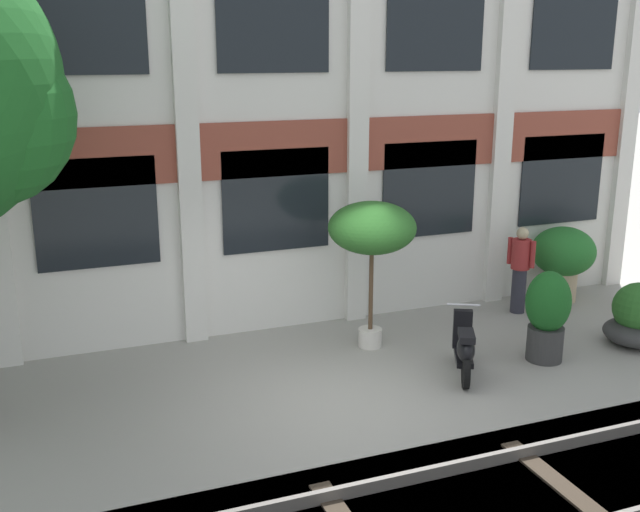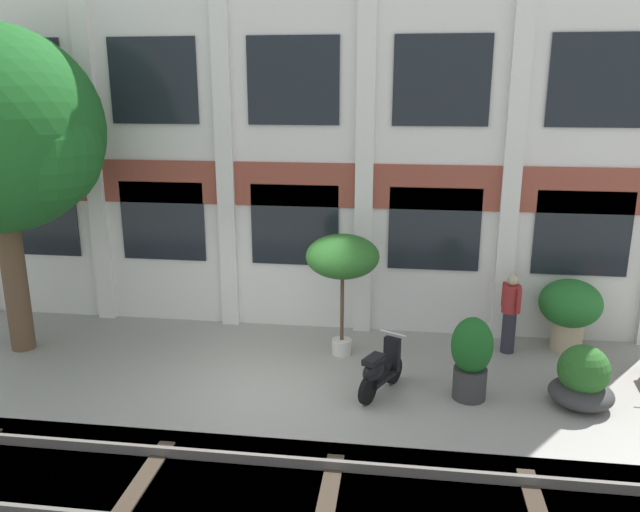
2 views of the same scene
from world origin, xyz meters
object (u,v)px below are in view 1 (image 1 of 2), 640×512
Objects in this scene: potted_plant_low_pan at (372,231)px; potted_plant_wide_bowl at (637,319)px; scooter_near_curb at (464,349)px; potted_plant_fluted_column at (563,256)px; resident_by_doorway at (520,267)px; potted_plant_glazed_jar at (547,313)px.

potted_plant_low_pan reaches higher than potted_plant_wide_bowl.
potted_plant_wide_bowl reaches higher than scooter_near_curb.
resident_by_doorway reaches higher than potted_plant_fluted_column.
resident_by_doorway is at bearing 9.36° from potted_plant_low_pan.
resident_by_doorway is (2.42, 2.09, 0.42)m from scooter_near_curb.
potted_plant_glazed_jar reaches higher than potted_plant_wide_bowl.
potted_plant_glazed_jar is 2.96m from potted_plant_low_pan.
potted_plant_fluted_column is 4.34m from scooter_near_curb.
potted_plant_low_pan is 4.59m from potted_plant_wide_bowl.
potted_plant_low_pan reaches higher than scooter_near_curb.
potted_plant_low_pan reaches higher than resident_by_doorway.
resident_by_doorway is at bearing 65.24° from potted_plant_glazed_jar.
potted_plant_low_pan is 2.29× the size of potted_plant_wide_bowl.
potted_plant_fluted_column is at bearing 164.60° from resident_by_doorway.
potted_plant_fluted_column is (2.10, 2.29, 0.11)m from potted_plant_glazed_jar.
scooter_near_curb is (-3.60, -2.38, -0.44)m from potted_plant_fluted_column.
potted_plant_low_pan is 1.88× the size of scooter_near_curb.
potted_plant_glazed_jar is 1.82m from potted_plant_wide_bowl.
potted_plant_low_pan is 4.59m from potted_plant_fluted_column.
potted_plant_low_pan is 1.66× the size of potted_plant_fluted_column.
potted_plant_fluted_column is 1.13× the size of scooter_near_curb.
potted_plant_wide_bowl is 3.29m from scooter_near_curb.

